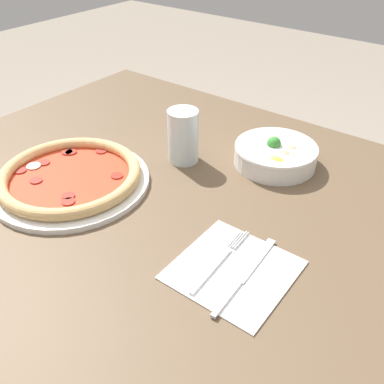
{
  "coord_description": "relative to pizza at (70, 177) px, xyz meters",
  "views": [
    {
      "loc": [
        0.52,
        -0.51,
        1.24
      ],
      "look_at": [
        0.09,
        0.05,
        0.74
      ],
      "focal_mm": 40.0,
      "sensor_mm": 36.0,
      "label": 1
    }
  ],
  "objects": [
    {
      "name": "napkin",
      "position": [
        0.42,
        -0.0,
        -0.02
      ],
      "size": [
        0.19,
        0.19,
        0.0
      ],
      "color": "white",
      "rests_on": "dining_table"
    },
    {
      "name": "dining_table",
      "position": [
        0.15,
        0.06,
        -0.11
      ],
      "size": [
        1.14,
        1.05,
        0.72
      ],
      "color": "brown",
      "rests_on": "ground_plane"
    },
    {
      "name": "knife",
      "position": [
        0.44,
        -0.01,
        -0.01
      ],
      "size": [
        0.02,
        0.21,
        0.01
      ],
      "rotation": [
        0.0,
        0.0,
        1.64
      ],
      "color": "silver",
      "rests_on": "napkin"
    },
    {
      "name": "pizza",
      "position": [
        0.0,
        0.0,
        0.0
      ],
      "size": [
        0.34,
        0.34,
        0.04
      ],
      "color": "white",
      "rests_on": "dining_table"
    },
    {
      "name": "bowl",
      "position": [
        0.31,
        0.34,
        0.01
      ],
      "size": [
        0.19,
        0.19,
        0.07
      ],
      "color": "white",
      "rests_on": "dining_table"
    },
    {
      "name": "fork",
      "position": [
        0.39,
        -0.0,
        -0.01
      ],
      "size": [
        0.02,
        0.18,
        0.0
      ],
      "rotation": [
        0.0,
        0.0,
        1.64
      ],
      "color": "silver",
      "rests_on": "napkin"
    },
    {
      "name": "glass",
      "position": [
        0.13,
        0.23,
        0.04
      ],
      "size": [
        0.07,
        0.07,
        0.12
      ],
      "color": "silver",
      "rests_on": "dining_table"
    }
  ]
}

